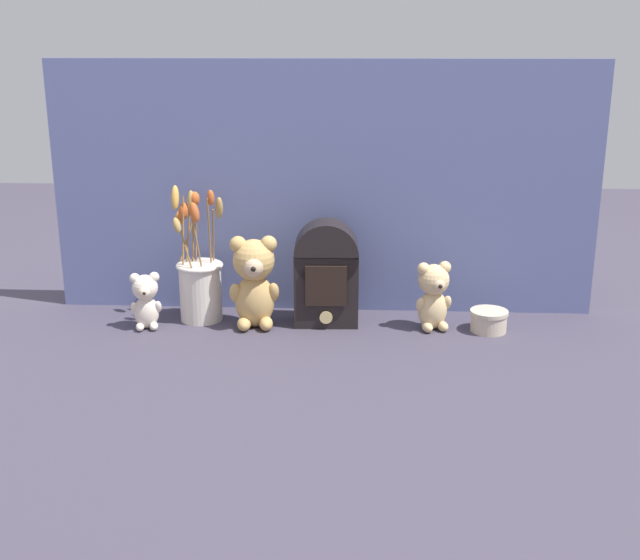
% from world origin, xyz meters
% --- Properties ---
extents(ground_plane, '(4.00, 4.00, 0.00)m').
position_xyz_m(ground_plane, '(0.00, 0.00, 0.00)').
color(ground_plane, '#3D3847').
extents(backdrop_wall, '(1.41, 0.02, 0.65)m').
position_xyz_m(backdrop_wall, '(0.00, 0.17, 0.33)').
color(backdrop_wall, slate).
rests_on(backdrop_wall, ground).
extents(teddy_bear_large, '(0.13, 0.12, 0.23)m').
position_xyz_m(teddy_bear_large, '(-0.16, 0.02, 0.12)').
color(teddy_bear_large, tan).
rests_on(teddy_bear_large, ground).
extents(teddy_bear_medium, '(0.10, 0.09, 0.17)m').
position_xyz_m(teddy_bear_medium, '(0.28, 0.02, 0.09)').
color(teddy_bear_medium, '#DBBC84').
rests_on(teddy_bear_medium, ground).
extents(teddy_bear_small, '(0.08, 0.07, 0.14)m').
position_xyz_m(teddy_bear_small, '(-0.43, -0.01, 0.08)').
color(teddy_bear_small, beige).
rests_on(teddy_bear_small, ground).
extents(flower_vase, '(0.14, 0.14, 0.35)m').
position_xyz_m(flower_vase, '(-0.31, 0.06, 0.10)').
color(flower_vase, silver).
rests_on(flower_vase, ground).
extents(vintage_radio, '(0.16, 0.11, 0.27)m').
position_xyz_m(vintage_radio, '(0.01, 0.05, 0.14)').
color(vintage_radio, black).
rests_on(vintage_radio, ground).
extents(decorative_tin_tall, '(0.09, 0.09, 0.05)m').
position_xyz_m(decorative_tin_tall, '(0.42, 0.02, 0.03)').
color(decorative_tin_tall, beige).
rests_on(decorative_tin_tall, ground).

